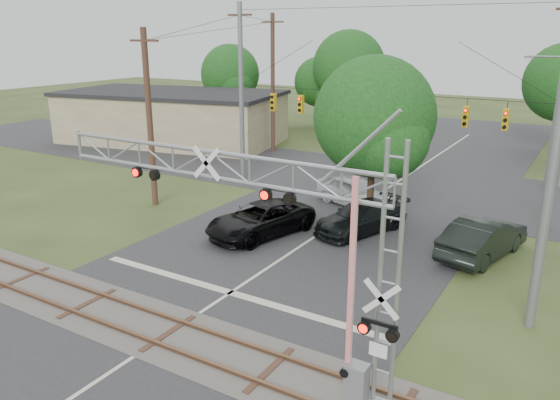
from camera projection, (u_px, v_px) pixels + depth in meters
The scene contains 14 objects.
ground at pixel (124, 364), 16.60m from camera, with size 160.00×160.00×0.00m, color #2E3E1C.
road_main at pixel (289, 254), 24.77m from camera, with size 14.00×90.00×0.02m, color #262629.
road_cross at pixel (395, 184), 36.22m from camera, with size 90.00×12.00×0.02m, color #262629.
railroad_track at pixel (169, 333), 18.22m from camera, with size 90.00×3.20×0.17m.
crossing_gantry at pixel (272, 232), 14.45m from camera, with size 11.20×0.95×7.41m.
traffic_signal_span at pixel (391, 106), 30.86m from camera, with size 19.34×0.36×11.50m.
pickup_black at pixel (260, 220), 26.94m from camera, with size 2.66×5.77×1.60m, color black.
car_dark at pixel (361, 217), 27.35m from camera, with size 2.15×5.29×1.54m, color black.
sedan_silver at pixel (355, 191), 31.48m from camera, with size 2.01×5.01×1.71m, color #B9BDC1.
suv_dark at pixel (483, 237), 24.32m from camera, with size 1.90×5.44×1.79m, color black.
commercial_building at pixel (172, 116), 49.66m from camera, with size 21.05×13.55×4.56m.
streetlight at pixel (552, 116), 33.42m from camera, with size 2.25×0.23×8.44m.
utility_poles at pixel (424, 101), 32.31m from camera, with size 25.26×26.26×12.54m.
treeline at pixel (424, 84), 45.02m from camera, with size 50.53×31.41×9.94m.
Camera 1 is at (11.51, -9.85, 9.68)m, focal length 35.00 mm.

